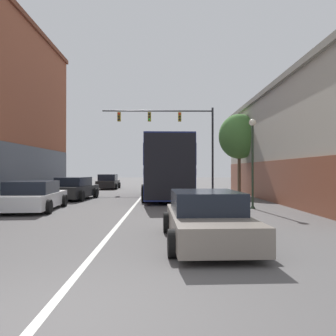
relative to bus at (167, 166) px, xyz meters
name	(u,v)px	position (x,y,z in m)	size (l,w,h in m)	color
ground_plane	(32,329)	(-1.68, -17.45, -2.05)	(160.00, 160.00, 0.00)	#565454
lane_center_line	(137,202)	(-1.68, -2.91, -2.05)	(0.14, 41.08, 0.01)	silver
bus	(167,166)	(0.00, 0.00, 0.00)	(3.08, 10.33, 3.67)	navy
hatchback_foreground	(207,218)	(0.83, -13.09, -1.47)	(2.14, 4.37, 1.23)	slate
parked_car_left_near	(108,182)	(-5.50, 10.29, -1.40)	(2.07, 4.15, 1.40)	black
parked_car_left_mid	(75,189)	(-5.59, -1.20, -1.41)	(2.28, 4.35, 1.35)	black
parked_car_left_far	(34,196)	(-5.92, -6.65, -1.44)	(2.41, 4.50, 1.29)	silver
traffic_signal_gantry	(177,128)	(0.96, 7.62, 3.41)	(9.78, 0.36, 7.30)	black
street_lamp	(253,156)	(3.88, -6.13, 0.38)	(0.32, 0.32, 4.12)	#233323
street_tree_near	(239,137)	(5.26, 2.45, 2.15)	(2.94, 2.65, 5.84)	brown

